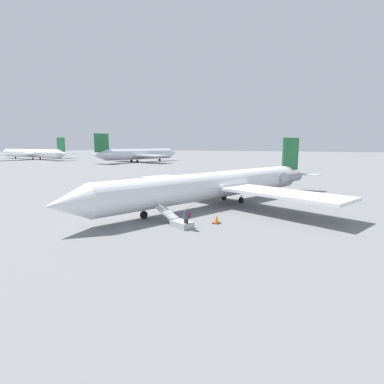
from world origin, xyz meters
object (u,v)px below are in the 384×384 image
(airplane_main, at_px, (222,184))
(boarding_stairs, at_px, (178,222))
(airplane_far_left, at_px, (139,154))
(passenger, at_px, (186,217))
(airplane_taxiing_distant, at_px, (32,153))

(airplane_main, bearing_deg, boarding_stairs, 22.43)
(airplane_main, relative_size, airplane_far_left, 0.85)
(boarding_stairs, bearing_deg, passenger, 171.28)
(airplane_main, height_order, boarding_stairs, airplane_main)
(airplane_far_left, relative_size, passenger, 22.96)
(airplane_far_left, bearing_deg, airplane_taxiing_distant, 108.46)
(airplane_main, xyz_separation_m, passenger, (10.97, 1.39, -1.24))
(boarding_stairs, height_order, passenger, boarding_stairs)
(airplane_main, distance_m, passenger, 11.12)
(airplane_far_left, xyz_separation_m, boarding_stairs, (73.51, 59.66, -2.73))
(airplane_main, height_order, airplane_far_left, airplane_far_left)
(airplane_main, xyz_separation_m, boarding_stairs, (10.38, 0.35, -1.85))
(airplane_main, height_order, passenger, airplane_main)
(airplane_main, height_order, airplane_taxiing_distant, airplane_taxiing_distant)
(passenger, bearing_deg, airplane_taxiing_distant, -10.04)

